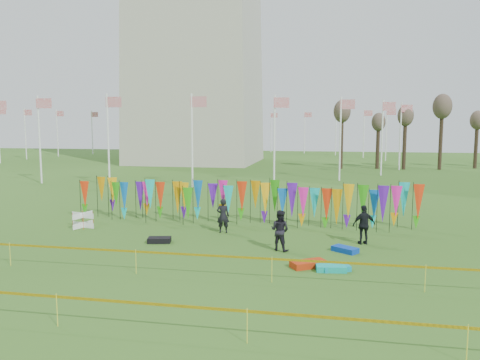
% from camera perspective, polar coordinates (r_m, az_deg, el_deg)
% --- Properties ---
extents(ground, '(160.00, 160.00, 0.00)m').
position_cam_1_polar(ground, '(19.05, -4.45, -9.56)').
color(ground, '#2C5317').
rests_on(ground, ground).
extents(flagpole_ring, '(57.40, 56.16, 8.00)m').
position_cam_1_polar(flagpole_ring, '(68.30, -5.14, 5.55)').
color(flagpole_ring, white).
rests_on(flagpole_ring, ground).
extents(banner_row, '(18.64, 0.64, 2.24)m').
position_cam_1_polar(banner_row, '(25.15, 0.23, -2.39)').
color(banner_row, black).
rests_on(banner_row, ground).
extents(caution_tape_near, '(26.00, 0.02, 0.90)m').
position_cam_1_polar(caution_tape_near, '(16.79, -7.32, -9.07)').
color(caution_tape_near, yellow).
rests_on(caution_tape_near, ground).
extents(caution_tape_far, '(26.00, 0.02, 0.90)m').
position_cam_1_polar(caution_tape_far, '(12.75, -13.97, -14.39)').
color(caution_tape_far, yellow).
rests_on(caution_tape_far, ground).
extents(box_kite, '(0.74, 0.74, 0.82)m').
position_cam_1_polar(box_kite, '(25.80, -18.60, -4.65)').
color(box_kite, red).
rests_on(box_kite, ground).
extents(person_left, '(0.70, 0.57, 1.71)m').
position_cam_1_polar(person_left, '(23.28, -2.09, -4.38)').
color(person_left, black).
rests_on(person_left, ground).
extents(person_mid, '(0.98, 0.80, 1.75)m').
position_cam_1_polar(person_mid, '(20.08, 4.89, -6.13)').
color(person_mid, black).
rests_on(person_mid, ground).
extents(person_right, '(1.17, 0.88, 1.77)m').
position_cam_1_polar(person_right, '(21.77, 14.88, -5.29)').
color(person_right, black).
rests_on(person_right, ground).
extents(kite_bag_turquoise, '(1.14, 0.66, 0.22)m').
position_cam_1_polar(kite_bag_turquoise, '(17.75, 11.04, -10.52)').
color(kite_bag_turquoise, '#0BAFA4').
rests_on(kite_bag_turquoise, ground).
extents(kite_bag_blue, '(1.18, 1.07, 0.22)m').
position_cam_1_polar(kite_bag_blue, '(20.42, 12.68, -8.26)').
color(kite_bag_blue, '#0A3CB0').
rests_on(kite_bag_blue, ground).
extents(kite_bag_red, '(1.46, 1.23, 0.25)m').
position_cam_1_polar(kite_bag_red, '(18.09, 8.36, -10.09)').
color(kite_bag_red, '#BB2E0C').
rests_on(kite_bag_red, ground).
extents(kite_bag_black, '(1.13, 0.80, 0.24)m').
position_cam_1_polar(kite_bag_black, '(21.82, -9.80, -7.21)').
color(kite_bag_black, black).
rests_on(kite_bag_black, ground).
extents(kite_bag_teal, '(1.14, 0.84, 0.20)m').
position_cam_1_polar(kite_bag_teal, '(17.84, 11.60, -10.47)').
color(kite_bag_teal, '#0C97AE').
rests_on(kite_bag_teal, ground).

